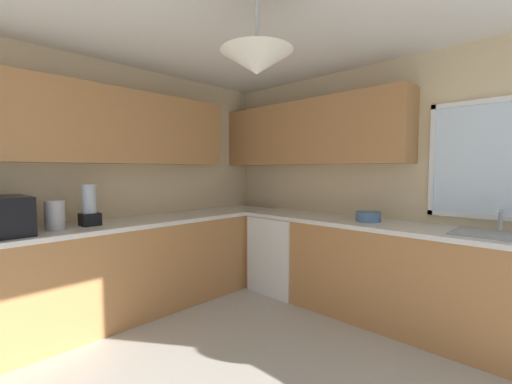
% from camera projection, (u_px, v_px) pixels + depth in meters
% --- Properties ---
extents(room_shell, '(4.02, 3.76, 2.51)m').
position_uv_depth(room_shell, '(239.00, 125.00, 2.98)').
color(room_shell, beige).
rests_on(room_shell, ground_plane).
extents(counter_run_left, '(0.65, 3.37, 0.90)m').
position_uv_depth(counter_run_left, '(135.00, 266.00, 3.24)').
color(counter_run_left, '#AD7542').
rests_on(counter_run_left, ground_plane).
extents(counter_run_back, '(3.11, 0.65, 0.90)m').
position_uv_depth(counter_run_back, '(387.00, 272.00, 3.05)').
color(counter_run_back, '#AD7542').
rests_on(counter_run_back, ground_plane).
extents(dishwasher, '(0.60, 0.60, 0.86)m').
position_uv_depth(dishwasher, '(284.00, 253.00, 3.85)').
color(dishwasher, white).
rests_on(dishwasher, ground_plane).
extents(microwave, '(0.48, 0.36, 0.29)m').
position_uv_depth(microwave, '(0.00, 216.00, 2.46)').
color(microwave, black).
rests_on(microwave, counter_run_left).
extents(kettle, '(0.15, 0.15, 0.24)m').
position_uv_depth(kettle, '(55.00, 215.00, 2.70)').
color(kettle, '#B7B7BC').
rests_on(kettle, counter_run_left).
extents(sink_assembly, '(0.57, 0.40, 0.19)m').
position_uv_depth(sink_assembly, '(497.00, 234.00, 2.47)').
color(sink_assembly, '#9EA0A5').
rests_on(sink_assembly, counter_run_back).
extents(bowl, '(0.23, 0.23, 0.09)m').
position_uv_depth(bowl, '(368.00, 217.00, 3.15)').
color(bowl, '#4C7099').
rests_on(bowl, counter_run_back).
extents(blender_appliance, '(0.15, 0.15, 0.36)m').
position_uv_depth(blender_appliance, '(90.00, 207.00, 2.91)').
color(blender_appliance, black).
rests_on(blender_appliance, counter_run_left).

